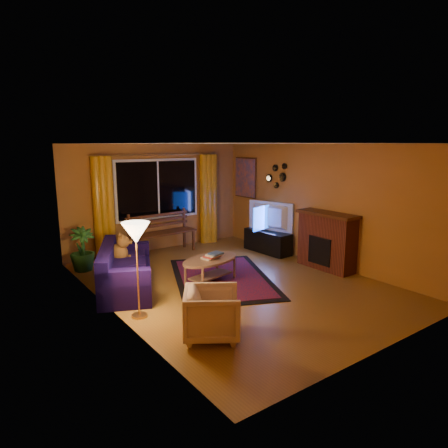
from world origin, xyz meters
TOP-DOWN VIEW (x-y plane):
  - floor at (0.00, 0.00)m, footprint 4.50×6.00m
  - ceiling at (0.00, 0.00)m, footprint 4.50×6.00m
  - wall_back at (0.00, 3.01)m, footprint 4.50×0.02m
  - wall_left at (-2.26, 0.00)m, footprint 0.02×6.00m
  - wall_right at (2.26, 0.00)m, footprint 0.02×6.00m
  - window at (0.00, 2.94)m, footprint 2.00×0.02m
  - curtain_rod at (0.00, 2.90)m, footprint 3.20×0.03m
  - curtain_left at (-1.35, 2.88)m, footprint 0.36×0.36m
  - curtain_right at (1.35, 2.88)m, footprint 0.36×0.36m
  - bench at (-0.13, 2.54)m, footprint 1.66×0.60m
  - potted_plant at (-2.00, 2.36)m, footprint 0.51×0.51m
  - sofa at (-1.71, 0.83)m, footprint 1.54×2.08m
  - dog at (-1.66, 1.27)m, footprint 0.48×0.56m
  - armchair at (-1.48, -1.50)m, footprint 0.94×0.95m
  - floor_lamp at (-2.00, -0.35)m, footprint 0.27×0.27m
  - rug at (-0.02, 0.34)m, footprint 2.67×3.18m
  - coffee_table at (-0.31, 0.30)m, footprint 1.46×1.46m
  - tv_console at (1.93, 1.23)m, footprint 0.46×1.23m
  - television at (1.93, 1.23)m, footprint 0.47×1.17m
  - fireplace at (2.05, -0.40)m, footprint 0.40×1.20m
  - mirror_cluster at (2.21, 1.30)m, footprint 0.06×0.60m
  - painting at (2.22, 2.45)m, footprint 0.04×0.76m

SIDE VIEW (x-z plane):
  - floor at x=0.00m, z-range -0.02..0.00m
  - rug at x=-0.02m, z-range 0.00..0.02m
  - coffee_table at x=-0.31m, z-range 0.00..0.45m
  - bench at x=-0.13m, z-range 0.00..0.49m
  - tv_console at x=1.93m, z-range 0.00..0.50m
  - armchair at x=-1.48m, z-range 0.00..0.72m
  - sofa at x=-1.71m, z-range 0.00..0.78m
  - potted_plant at x=-2.00m, z-range 0.00..0.87m
  - fireplace at x=2.05m, z-range 0.00..1.10m
  - dog at x=-1.66m, z-range 0.38..0.90m
  - floor_lamp at x=-2.00m, z-range 0.00..1.40m
  - television at x=1.93m, z-range 0.50..1.18m
  - curtain_left at x=-1.35m, z-range 0.00..2.24m
  - curtain_right at x=1.35m, z-range 0.00..2.24m
  - wall_back at x=0.00m, z-range 0.00..2.50m
  - wall_left at x=-2.26m, z-range 0.00..2.50m
  - wall_right at x=2.26m, z-range 0.00..2.50m
  - window at x=0.00m, z-range 0.80..2.10m
  - painting at x=2.22m, z-range 1.17..2.13m
  - mirror_cluster at x=2.21m, z-range 1.52..2.08m
  - curtain_rod at x=0.00m, z-range 2.23..2.27m
  - ceiling at x=0.00m, z-range 2.50..2.52m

